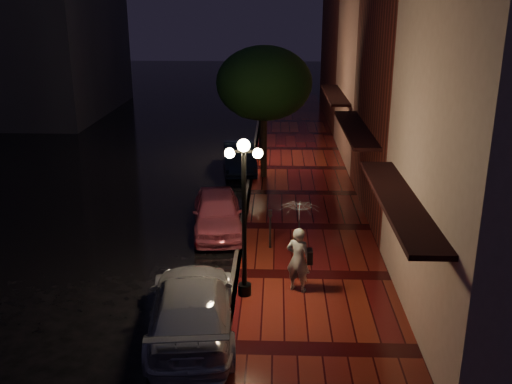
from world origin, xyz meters
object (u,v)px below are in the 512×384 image
(streetlamp_near, at_px, (244,210))
(pink_car, at_px, (217,213))
(woman_with_umbrella, at_px, (299,233))
(streetlamp_far, at_px, (260,111))
(street_tree, at_px, (264,86))
(parking_meter, at_px, (270,225))
(silver_car, at_px, (191,307))
(navy_car, at_px, (239,157))

(streetlamp_near, bearing_deg, pink_car, 104.31)
(pink_car, bearing_deg, woman_with_umbrella, -66.60)
(streetlamp_far, bearing_deg, woman_with_umbrella, -83.98)
(pink_car, bearing_deg, street_tree, 69.27)
(streetlamp_near, bearing_deg, parking_meter, 78.30)
(street_tree, height_order, pink_car, street_tree)
(silver_car, bearing_deg, streetlamp_far, -100.65)
(streetlamp_far, bearing_deg, silver_car, -94.29)
(woman_with_umbrella, bearing_deg, street_tree, -59.75)
(streetlamp_near, relative_size, street_tree, 0.74)
(street_tree, height_order, parking_meter, street_tree)
(woman_with_umbrella, bearing_deg, pink_car, -35.30)
(navy_car, height_order, woman_with_umbrella, woman_with_umbrella)
(streetlamp_near, height_order, pink_car, streetlamp_near)
(street_tree, xyz_separation_m, silver_car, (-1.44, -12.72, -3.52))
(silver_car, bearing_deg, pink_car, -96.03)
(woman_with_umbrella, xyz_separation_m, parking_meter, (-0.80, 2.80, -0.91))
(woman_with_umbrella, bearing_deg, silver_car, 61.77)
(navy_car, distance_m, woman_with_umbrella, 12.31)
(navy_car, bearing_deg, streetlamp_far, 53.08)
(streetlamp_far, relative_size, parking_meter, 3.32)
(woman_with_umbrella, bearing_deg, navy_car, -54.81)
(streetlamp_far, height_order, silver_car, streetlamp_far)
(streetlamp_near, bearing_deg, streetlamp_far, 90.00)
(street_tree, distance_m, silver_car, 13.28)
(pink_car, relative_size, navy_car, 1.02)
(streetlamp_near, relative_size, woman_with_umbrella, 1.68)
(streetlamp_far, bearing_deg, parking_meter, -86.61)
(street_tree, distance_m, parking_meter, 8.56)
(streetlamp_near, xyz_separation_m, streetlamp_far, (0.00, 14.00, 0.00))
(street_tree, relative_size, navy_car, 1.42)
(streetlamp_near, distance_m, navy_car, 12.51)
(navy_car, bearing_deg, silver_car, -98.26)
(streetlamp_near, relative_size, streetlamp_far, 1.00)
(streetlamp_near, bearing_deg, street_tree, 88.65)
(pink_car, distance_m, silver_car, 6.51)
(streetlamp_near, relative_size, silver_car, 0.86)
(parking_meter, bearing_deg, street_tree, 94.18)
(navy_car, xyz_separation_m, silver_car, (-0.23, -14.06, 0.05))
(pink_car, relative_size, silver_car, 0.83)
(streetlamp_far, bearing_deg, street_tree, -85.09)
(streetlamp_near, relative_size, navy_car, 1.06)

